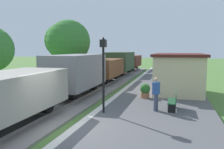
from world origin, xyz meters
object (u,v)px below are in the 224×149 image
object	(u,v)px
person_waiting	(156,93)
potted_planter	(145,91)
station_hut	(178,73)
tree_trackside_far	(69,42)
freight_train	(105,68)
tree_field_left	(62,41)
bench_near_hut	(174,101)
lamp_post_near	(103,61)

from	to	relation	value
person_waiting	potted_planter	xyz separation A→B (m)	(-0.92, 2.93, -0.46)
station_hut	tree_trackside_far	distance (m)	11.47
freight_train	station_hut	xyz separation A→B (m)	(6.80, -3.74, 0.13)
tree_trackside_far	tree_field_left	size ratio (longest dim) A/B	0.93
potted_planter	tree_field_left	distance (m)	18.47
person_waiting	tree_field_left	xyz separation A→B (m)	(-13.53, 15.90, 3.29)
bench_near_hut	station_hut	bearing A→B (deg)	87.24
station_hut	person_waiting	distance (m)	5.93
station_hut	potted_planter	xyz separation A→B (m)	(-2.04, -2.88, -0.93)
station_hut	tree_field_left	world-z (taller)	tree_field_left
lamp_post_near	tree_trackside_far	xyz separation A→B (m)	(-7.01, 10.58, 1.30)
bench_near_hut	tree_field_left	bearing A→B (deg)	132.95
station_hut	bench_near_hut	xyz separation A→B (m)	(-0.26, -5.36, -0.93)
person_waiting	tree_field_left	size ratio (longest dim) A/B	0.25
tree_field_left	person_waiting	bearing A→B (deg)	-49.61
bench_near_hut	tree_trackside_far	bearing A→B (deg)	138.63
person_waiting	lamp_post_near	bearing A→B (deg)	47.66
potted_planter	lamp_post_near	world-z (taller)	lamp_post_near
freight_train	station_hut	world-z (taller)	station_hut
station_hut	tree_trackside_far	bearing A→B (deg)	160.62
bench_near_hut	person_waiting	xyz separation A→B (m)	(-0.86, -0.45, 0.46)
station_hut	lamp_post_near	bearing A→B (deg)	-117.39
station_hut	potted_planter	bearing A→B (deg)	-125.24
bench_near_hut	lamp_post_near	distance (m)	4.18
tree_trackside_far	tree_field_left	distance (m)	7.58
lamp_post_near	station_hut	bearing A→B (deg)	62.61
lamp_post_near	tree_field_left	bearing A→B (deg)	123.17
bench_near_hut	potted_planter	world-z (taller)	potted_planter
tree_field_left	lamp_post_near	bearing A→B (deg)	-56.83
person_waiting	tree_field_left	bearing A→B (deg)	-25.36
bench_near_hut	lamp_post_near	bearing A→B (deg)	-155.45
station_hut	potted_planter	world-z (taller)	station_hut
bench_near_hut	person_waiting	world-z (taller)	person_waiting
station_hut	lamp_post_near	distance (m)	7.82
person_waiting	station_hut	bearing A→B (deg)	-76.63
tree_trackside_far	potted_planter	bearing A→B (deg)	-37.74
freight_train	potted_planter	world-z (taller)	freight_train
freight_train	tree_field_left	distance (m)	10.51
freight_train	person_waiting	distance (m)	11.12
freight_train	station_hut	bearing A→B (deg)	-28.81
tree_trackside_far	lamp_post_near	bearing A→B (deg)	-56.49
tree_trackside_far	bench_near_hut	bearing A→B (deg)	-41.37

